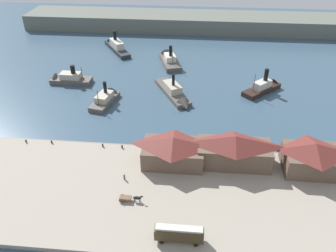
{
  "coord_description": "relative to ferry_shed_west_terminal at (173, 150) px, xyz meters",
  "views": [
    {
      "loc": [
        6.88,
        -81.13,
        59.69
      ],
      "look_at": [
        -1.18,
        5.93,
        2.0
      ],
      "focal_mm": 36.22,
      "sensor_mm": 36.0,
      "label": 1
    }
  ],
  "objects": [
    {
      "name": "ground_plane",
      "position": [
        -1.66,
        10.09,
        -5.18
      ],
      "size": [
        320.0,
        320.0,
        0.0
      ],
      "primitive_type": "plane",
      "color": "#385166"
    },
    {
      "name": "quay_promenade",
      "position": [
        -1.66,
        -11.91,
        -4.58
      ],
      "size": [
        110.0,
        36.0,
        1.2
      ],
      "primitive_type": "cube",
      "color": "#9E9384",
      "rests_on": "ground"
    },
    {
      "name": "seawall_edge",
      "position": [
        -1.66,
        6.49,
        -4.68
      ],
      "size": [
        110.0,
        0.8,
        1.0
      ],
      "primitive_type": "cube",
      "color": "gray",
      "rests_on": "ground"
    },
    {
      "name": "ferry_shed_west_terminal",
      "position": [
        0.0,
        0.0,
        0.0
      ],
      "size": [
        16.31,
        10.48,
        7.85
      ],
      "color": "brown",
      "rests_on": "quay_promenade"
    },
    {
      "name": "ferry_shed_central_terminal",
      "position": [
        15.97,
        0.93,
        0.42
      ],
      "size": [
        19.55,
        9.02,
        8.67
      ],
      "color": "brown",
      "rests_on": "quay_promenade"
    },
    {
      "name": "ferry_shed_east_terminal",
      "position": [
        35.91,
        0.2,
        0.17
      ],
      "size": [
        14.51,
        10.8,
        8.18
      ],
      "color": "brown",
      "rests_on": "quay_promenade"
    },
    {
      "name": "street_tram",
      "position": [
        3.28,
        -25.56,
        -1.62
      ],
      "size": [
        10.04,
        2.48,
        4.0
      ],
      "color": "#4C381E",
      "rests_on": "quay_promenade"
    },
    {
      "name": "horse_cart",
      "position": [
        -8.87,
        -15.41,
        -3.06
      ],
      "size": [
        5.64,
        1.52,
        1.87
      ],
      "color": "brown",
      "rests_on": "quay_promenade"
    },
    {
      "name": "pedestrian_near_east_shed",
      "position": [
        -11.65,
        -8.23,
        -3.21
      ],
      "size": [
        0.42,
        0.42,
        1.69
      ],
      "color": "#3D4C42",
      "rests_on": "quay_promenade"
    },
    {
      "name": "mooring_post_center_west",
      "position": [
        -43.48,
        4.84,
        -3.53
      ],
      "size": [
        0.44,
        0.44,
        0.9
      ],
      "primitive_type": "cylinder",
      "color": "black",
      "rests_on": "quay_promenade"
    },
    {
      "name": "mooring_post_center_east",
      "position": [
        -35.88,
        5.17,
        -3.53
      ],
      "size": [
        0.44,
        0.44,
        0.9
      ],
      "primitive_type": "cylinder",
      "color": "black",
      "rests_on": "quay_promenade"
    },
    {
      "name": "mooring_post_west",
      "position": [
        -14.94,
        4.69,
        -3.53
      ],
      "size": [
        0.44,
        0.44,
        0.9
      ],
      "primitive_type": "cylinder",
      "color": "black",
      "rests_on": "quay_promenade"
    },
    {
      "name": "mooring_post_east",
      "position": [
        -20.61,
        4.8,
        -3.53
      ],
      "size": [
        0.44,
        0.44,
        0.9
      ],
      "primitive_type": "cylinder",
      "color": "black",
      "rests_on": "quay_promenade"
    },
    {
      "name": "ferry_outer_harbor",
      "position": [
        -7.59,
        71.26,
        -3.76
      ],
      "size": [
        11.92,
        21.32,
        10.85
      ],
      "color": "#514C47",
      "rests_on": "ground"
    },
    {
      "name": "ferry_mid_harbor",
      "position": [
        -26.49,
        33.22,
        -3.78
      ],
      "size": [
        8.46,
        16.41,
        9.56
      ],
      "color": "#514C47",
      "rests_on": "ground"
    },
    {
      "name": "ferry_departing_north",
      "position": [
        31.12,
        46.78,
        -3.55
      ],
      "size": [
        16.75,
        16.24,
        10.3
      ],
      "color": "black",
      "rests_on": "ground"
    },
    {
      "name": "ferry_near_quay",
      "position": [
        -34.76,
        84.31,
        -3.36
      ],
      "size": [
        17.68,
        24.25,
        10.42
      ],
      "color": "#23282D",
      "rests_on": "ground"
    },
    {
      "name": "ferry_approaching_east",
      "position": [
        -2.26,
        38.3,
        -3.79
      ],
      "size": [
        16.17,
        24.55,
        10.06
      ],
      "color": "#514C47",
      "rests_on": "ground"
    },
    {
      "name": "ferry_moored_east",
      "position": [
        -45.89,
        46.65,
        -3.61
      ],
      "size": [
        17.46,
        6.22,
        9.12
      ],
      "color": "#514C47",
      "rests_on": "ground"
    },
    {
      "name": "far_headland",
      "position": [
        -1.66,
        120.09,
        -1.18
      ],
      "size": [
        180.0,
        24.0,
        8.0
      ],
      "primitive_type": "cube",
      "color": "#60665B",
      "rests_on": "ground"
    }
  ]
}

